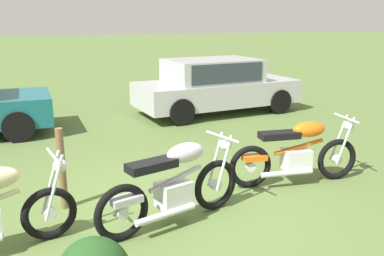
{
  "coord_description": "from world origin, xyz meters",
  "views": [
    {
      "loc": [
        -1.5,
        -4.83,
        2.47
      ],
      "look_at": [
        0.72,
        0.81,
        0.87
      ],
      "focal_mm": 39.3,
      "sensor_mm": 36.0,
      "label": 1
    }
  ],
  "objects_px": {
    "motorcycle_silver": "(174,185)",
    "motorcycle_orange": "(297,153)",
    "car_silver": "(215,83)",
    "fence_post_wooden": "(62,169)"
  },
  "relations": [
    {
      "from": "motorcycle_orange",
      "to": "car_silver",
      "type": "height_order",
      "value": "car_silver"
    },
    {
      "from": "fence_post_wooden",
      "to": "motorcycle_orange",
      "type": "bearing_deg",
      "value": -6.6
    },
    {
      "from": "motorcycle_orange",
      "to": "car_silver",
      "type": "bearing_deg",
      "value": 87.46
    },
    {
      "from": "motorcycle_silver",
      "to": "motorcycle_orange",
      "type": "distance_m",
      "value": 2.22
    },
    {
      "from": "motorcycle_silver",
      "to": "motorcycle_orange",
      "type": "bearing_deg",
      "value": -0.82
    },
    {
      "from": "motorcycle_silver",
      "to": "motorcycle_orange",
      "type": "relative_size",
      "value": 0.96
    },
    {
      "from": "motorcycle_silver",
      "to": "fence_post_wooden",
      "type": "distance_m",
      "value": 1.55
    },
    {
      "from": "motorcycle_silver",
      "to": "motorcycle_orange",
      "type": "xyz_separation_m",
      "value": [
        2.16,
        0.54,
        -0.01
      ]
    },
    {
      "from": "motorcycle_orange",
      "to": "car_silver",
      "type": "distance_m",
      "value": 5.05
    },
    {
      "from": "car_silver",
      "to": "fence_post_wooden",
      "type": "bearing_deg",
      "value": -137.91
    }
  ]
}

